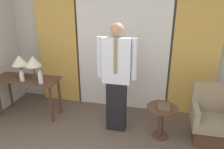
{
  "coord_description": "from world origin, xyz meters",
  "views": [
    {
      "loc": [
        0.69,
        -1.23,
        2.23
      ],
      "look_at": [
        0.02,
        1.77,
        1.05
      ],
      "focal_mm": 35.0,
      "sensor_mm": 36.0,
      "label": 1
    }
  ],
  "objects_px": {
    "table_lamp_left": "(19,61)",
    "armchair": "(211,121)",
    "person": "(117,75)",
    "book": "(164,107)",
    "side_table": "(161,117)",
    "desk": "(28,85)",
    "bottle_near_edge": "(40,78)",
    "table_lamp_right": "(33,62)",
    "bottle_by_lamp": "(22,77)"
  },
  "relations": [
    {
      "from": "table_lamp_left",
      "to": "armchair",
      "type": "bearing_deg",
      "value": -2.31
    },
    {
      "from": "person",
      "to": "book",
      "type": "relative_size",
      "value": 7.63
    },
    {
      "from": "side_table",
      "to": "book",
      "type": "relative_size",
      "value": 2.28
    },
    {
      "from": "table_lamp_left",
      "to": "armchair",
      "type": "relative_size",
      "value": 0.46
    },
    {
      "from": "desk",
      "to": "armchair",
      "type": "height_order",
      "value": "armchair"
    },
    {
      "from": "bottle_near_edge",
      "to": "person",
      "type": "height_order",
      "value": "person"
    },
    {
      "from": "table_lamp_right",
      "to": "bottle_by_lamp",
      "type": "xyz_separation_m",
      "value": [
        -0.13,
        -0.19,
        -0.22
      ]
    },
    {
      "from": "table_lamp_left",
      "to": "table_lamp_right",
      "type": "xyz_separation_m",
      "value": [
        0.27,
        0.0,
        0.0
      ]
    },
    {
      "from": "bottle_by_lamp",
      "to": "side_table",
      "type": "bearing_deg",
      "value": -1.15
    },
    {
      "from": "table_lamp_right",
      "to": "bottle_by_lamp",
      "type": "relative_size",
      "value": 2.11
    },
    {
      "from": "table_lamp_right",
      "to": "person",
      "type": "relative_size",
      "value": 0.23
    },
    {
      "from": "desk",
      "to": "armchair",
      "type": "distance_m",
      "value": 3.21
    },
    {
      "from": "bottle_near_edge",
      "to": "book",
      "type": "relative_size",
      "value": 1.0
    },
    {
      "from": "table_lamp_left",
      "to": "side_table",
      "type": "distance_m",
      "value": 2.68
    },
    {
      "from": "bottle_by_lamp",
      "to": "book",
      "type": "height_order",
      "value": "bottle_by_lamp"
    },
    {
      "from": "table_lamp_right",
      "to": "armchair",
      "type": "distance_m",
      "value": 3.15
    },
    {
      "from": "bottle_by_lamp",
      "to": "table_lamp_left",
      "type": "bearing_deg",
      "value": 126.37
    },
    {
      "from": "bottle_near_edge",
      "to": "person",
      "type": "xyz_separation_m",
      "value": [
        1.32,
        0.04,
        0.15
      ]
    },
    {
      "from": "bottle_near_edge",
      "to": "person",
      "type": "distance_m",
      "value": 1.33
    },
    {
      "from": "desk",
      "to": "bottle_by_lamp",
      "type": "xyz_separation_m",
      "value": [
        0.0,
        -0.13,
        0.21
      ]
    },
    {
      "from": "bottle_by_lamp",
      "to": "armchair",
      "type": "xyz_separation_m",
      "value": [
        3.2,
        0.05,
        -0.48
      ]
    },
    {
      "from": "person",
      "to": "bottle_near_edge",
      "type": "bearing_deg",
      "value": -178.19
    },
    {
      "from": "table_lamp_right",
      "to": "person",
      "type": "bearing_deg",
      "value": -6.36
    },
    {
      "from": "bottle_by_lamp",
      "to": "table_lamp_right",
      "type": "bearing_deg",
      "value": 54.52
    },
    {
      "from": "bottle_near_edge",
      "to": "armchair",
      "type": "relative_size",
      "value": 0.26
    },
    {
      "from": "book",
      "to": "armchair",
      "type": "bearing_deg",
      "value": 9.54
    },
    {
      "from": "bottle_by_lamp",
      "to": "side_table",
      "type": "height_order",
      "value": "bottle_by_lamp"
    },
    {
      "from": "side_table",
      "to": "book",
      "type": "height_order",
      "value": "book"
    },
    {
      "from": "book",
      "to": "person",
      "type": "bearing_deg",
      "value": 173.67
    },
    {
      "from": "bottle_near_edge",
      "to": "side_table",
      "type": "relative_size",
      "value": 0.44
    },
    {
      "from": "desk",
      "to": "bottle_by_lamp",
      "type": "height_order",
      "value": "bottle_by_lamp"
    },
    {
      "from": "armchair",
      "to": "side_table",
      "type": "relative_size",
      "value": 1.67
    },
    {
      "from": "armchair",
      "to": "side_table",
      "type": "bearing_deg",
      "value": -172.25
    },
    {
      "from": "side_table",
      "to": "person",
      "type": "bearing_deg",
      "value": 175.1
    },
    {
      "from": "bottle_near_edge",
      "to": "book",
      "type": "height_order",
      "value": "bottle_near_edge"
    },
    {
      "from": "table_lamp_left",
      "to": "armchair",
      "type": "xyz_separation_m",
      "value": [
        3.34,
        -0.13,
        -0.71
      ]
    },
    {
      "from": "desk",
      "to": "bottle_by_lamp",
      "type": "bearing_deg",
      "value": -88.98
    },
    {
      "from": "table_lamp_left",
      "to": "table_lamp_right",
      "type": "relative_size",
      "value": 1.0
    },
    {
      "from": "armchair",
      "to": "table_lamp_right",
      "type": "bearing_deg",
      "value": 177.48
    },
    {
      "from": "person",
      "to": "book",
      "type": "xyz_separation_m",
      "value": [
        0.76,
        -0.08,
        -0.43
      ]
    },
    {
      "from": "armchair",
      "to": "table_lamp_left",
      "type": "bearing_deg",
      "value": 177.69
    },
    {
      "from": "side_table",
      "to": "book",
      "type": "bearing_deg",
      "value": -46.17
    },
    {
      "from": "desk",
      "to": "table_lamp_left",
      "type": "distance_m",
      "value": 0.46
    },
    {
      "from": "table_lamp_right",
      "to": "side_table",
      "type": "xyz_separation_m",
      "value": [
        2.31,
        -0.24,
        -0.68
      ]
    },
    {
      "from": "armchair",
      "to": "book",
      "type": "distance_m",
      "value": 0.78
    },
    {
      "from": "bottle_near_edge",
      "to": "table_lamp_left",
      "type": "bearing_deg",
      "value": 157.3
    },
    {
      "from": "desk",
      "to": "table_lamp_right",
      "type": "distance_m",
      "value": 0.46
    },
    {
      "from": "bottle_by_lamp",
      "to": "book",
      "type": "bearing_deg",
      "value": -1.63
    },
    {
      "from": "bottle_by_lamp",
      "to": "person",
      "type": "bearing_deg",
      "value": 0.49
    },
    {
      "from": "table_lamp_right",
      "to": "book",
      "type": "bearing_deg",
      "value": -6.35
    }
  ]
}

